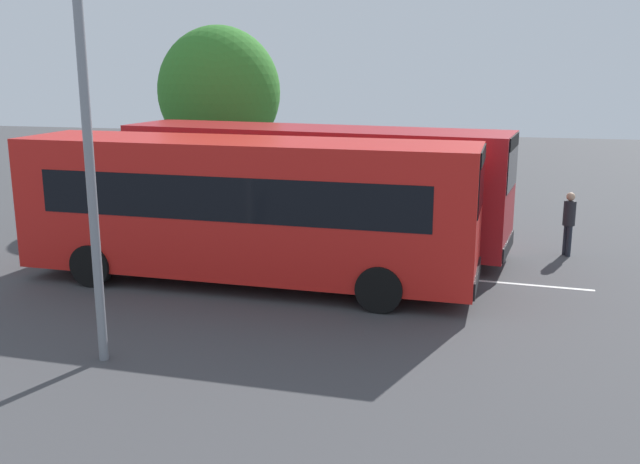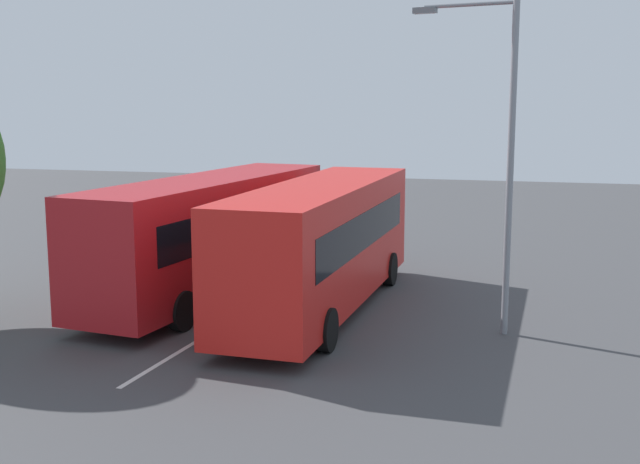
{
  "view_description": "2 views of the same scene",
  "coord_description": "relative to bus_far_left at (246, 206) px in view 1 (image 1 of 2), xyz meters",
  "views": [
    {
      "loc": [
        4.68,
        -16.97,
        5.01
      ],
      "look_at": [
        1.09,
        -1.5,
        1.26
      ],
      "focal_mm": 40.02,
      "sensor_mm": 36.0,
      "label": 1
    },
    {
      "loc": [
        -20.62,
        -7.0,
        5.53
      ],
      "look_at": [
        0.52,
        -1.45,
        1.9
      ],
      "focal_mm": 45.11,
      "sensor_mm": 36.0,
      "label": 2
    }
  ],
  "objects": [
    {
      "name": "ground_plane",
      "position": [
        0.58,
        1.8,
        -1.84
      ],
      "size": [
        70.71,
        70.71,
        0.0
      ],
      "primitive_type": "plane",
      "color": "#424244"
    },
    {
      "name": "bus_far_left",
      "position": [
        0.0,
        0.0,
        0.0
      ],
      "size": [
        10.62,
        2.81,
        3.36
      ],
      "rotation": [
        0.0,
        0.0,
        -0.04
      ],
      "color": "red",
      "rests_on": "ground"
    },
    {
      "name": "bus_center_left",
      "position": [
        0.75,
        3.44,
        0.0
      ],
      "size": [
        10.75,
        3.74,
        3.36
      ],
      "rotation": [
        0.0,
        0.0,
        -0.13
      ],
      "color": "#AD191E",
      "rests_on": "ground"
    },
    {
      "name": "pedestrian",
      "position": [
        7.53,
        4.34,
        -0.83
      ],
      "size": [
        0.43,
        0.43,
        1.72
      ],
      "rotation": [
        0.0,
        0.0,
        3.64
      ],
      "color": "#232833",
      "rests_on": "ground"
    },
    {
      "name": "street_lamp",
      "position": [
        -0.96,
        -4.51,
        2.64
      ],
      "size": [
        0.76,
        2.49,
        7.77
      ],
      "rotation": [
        0.0,
        0.0,
        1.33
      ],
      "color": "gray",
      "rests_on": "ground"
    },
    {
      "name": "depot_tree",
      "position": [
        -4.01,
        8.99,
        2.2
      ],
      "size": [
        4.36,
        3.92,
        6.35
      ],
      "color": "#4C3823",
      "rests_on": "ground"
    },
    {
      "name": "lane_stripe_outer_left",
      "position": [
        0.58,
        1.8,
        -1.84
      ],
      "size": [
        14.57,
        1.19,
        0.01
      ],
      "primitive_type": "cube",
      "rotation": [
        0.0,
        0.0,
        -0.07
      ],
      "color": "silver",
      "rests_on": "ground"
    }
  ]
}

